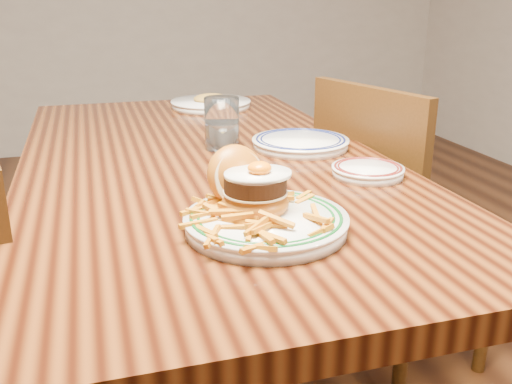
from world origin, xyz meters
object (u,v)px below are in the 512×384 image
object	(u,v)px
table	(205,191)
chair_right	(391,227)
main_plate	(261,207)
side_plate	(368,170)

from	to	relation	value
table	chair_right	xyz separation A→B (m)	(0.56, 0.05, -0.18)
main_plate	side_plate	size ratio (longest dim) A/B	1.87
chair_right	side_plate	distance (m)	0.48
table	side_plate	distance (m)	0.41
table	main_plate	size ratio (longest dim) A/B	5.50
chair_right	side_plate	size ratio (longest dim) A/B	5.78
chair_right	side_plate	xyz separation A→B (m)	(-0.25, -0.30, 0.28)
chair_right	main_plate	distance (m)	0.81
main_plate	chair_right	bearing A→B (deg)	27.04
chair_right	table	bearing A→B (deg)	-11.04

